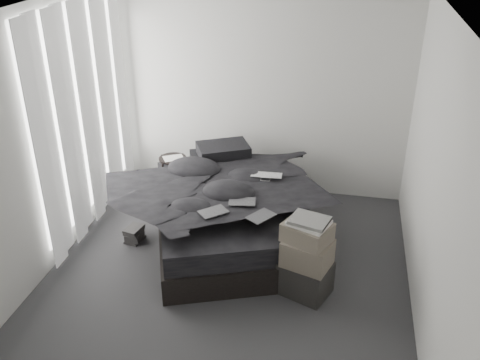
% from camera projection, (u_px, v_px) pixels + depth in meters
% --- Properties ---
extents(floor, '(3.60, 4.20, 0.01)m').
position_uv_depth(floor, '(224.00, 283.00, 5.30)').
color(floor, '#333335').
rests_on(floor, ground).
extents(ceiling, '(3.60, 4.20, 0.01)m').
position_uv_depth(ceiling, '(219.00, 13.00, 4.12)').
color(ceiling, white).
rests_on(ceiling, ground).
extents(wall_back, '(3.60, 0.01, 2.60)m').
position_uv_depth(wall_back, '(261.00, 93.00, 6.54)').
color(wall_back, silver).
rests_on(wall_back, ground).
extents(wall_front, '(3.60, 0.01, 2.60)m').
position_uv_depth(wall_front, '(132.00, 330.00, 2.88)').
color(wall_front, silver).
rests_on(wall_front, ground).
extents(wall_left, '(0.01, 4.20, 2.60)m').
position_uv_depth(wall_left, '(36.00, 149.00, 5.03)').
color(wall_left, silver).
rests_on(wall_left, ground).
extents(wall_right, '(0.01, 4.20, 2.60)m').
position_uv_depth(wall_right, '(435.00, 184.00, 4.39)').
color(wall_right, silver).
rests_on(wall_right, ground).
extents(window_left, '(0.02, 2.00, 2.30)m').
position_uv_depth(window_left, '(81.00, 112.00, 5.79)').
color(window_left, white).
rests_on(window_left, wall_left).
extents(curtain_left, '(0.06, 2.12, 2.48)m').
position_uv_depth(curtain_left, '(86.00, 118.00, 5.81)').
color(curtain_left, white).
rests_on(curtain_left, wall_left).
extents(bed, '(2.25, 2.55, 0.29)m').
position_uv_depth(bed, '(231.00, 226.00, 5.97)').
color(bed, black).
rests_on(bed, floor).
extents(mattress, '(2.18, 2.47, 0.23)m').
position_uv_depth(mattress, '(231.00, 206.00, 5.86)').
color(mattress, black).
rests_on(mattress, bed).
extents(duvet, '(2.11, 2.25, 0.25)m').
position_uv_depth(duvet, '(232.00, 190.00, 5.70)').
color(duvet, black).
rests_on(duvet, mattress).
extents(pillow_lower, '(0.75, 0.63, 0.14)m').
position_uv_depth(pillow_lower, '(217.00, 160.00, 6.49)').
color(pillow_lower, black).
rests_on(pillow_lower, mattress).
extents(pillow_upper, '(0.72, 0.64, 0.13)m').
position_uv_depth(pillow_upper, '(223.00, 150.00, 6.42)').
color(pillow_upper, black).
rests_on(pillow_upper, pillow_lower).
extents(laptop, '(0.35, 0.23, 0.03)m').
position_uv_depth(laptop, '(266.00, 171.00, 5.78)').
color(laptop, silver).
rests_on(laptop, duvet).
extents(comic_a, '(0.32, 0.31, 0.01)m').
position_uv_depth(comic_a, '(213.00, 205.00, 5.15)').
color(comic_a, black).
rests_on(comic_a, duvet).
extents(comic_b, '(0.29, 0.21, 0.01)m').
position_uv_depth(comic_b, '(242.00, 194.00, 5.33)').
color(comic_b, black).
rests_on(comic_b, duvet).
extents(comic_c, '(0.30, 0.32, 0.01)m').
position_uv_depth(comic_c, '(261.00, 208.00, 5.08)').
color(comic_c, black).
rests_on(comic_c, duvet).
extents(side_stand, '(0.43, 0.43, 0.61)m').
position_uv_depth(side_stand, '(174.00, 181.00, 6.60)').
color(side_stand, black).
rests_on(side_stand, floor).
extents(papers, '(0.29, 0.27, 0.01)m').
position_uv_depth(papers, '(173.00, 158.00, 6.45)').
color(papers, white).
rests_on(papers, side_stand).
extents(floor_books, '(0.17, 0.23, 0.16)m').
position_uv_depth(floor_books, '(134.00, 234.00, 5.95)').
color(floor_books, black).
rests_on(floor_books, floor).
extents(box_lower, '(0.56, 0.50, 0.34)m').
position_uv_depth(box_lower, '(305.00, 278.00, 5.11)').
color(box_lower, black).
rests_on(box_lower, floor).
extents(box_mid, '(0.51, 0.45, 0.26)m').
position_uv_depth(box_mid, '(307.00, 253.00, 4.96)').
color(box_mid, '#635B4E').
rests_on(box_mid, box_lower).
extents(box_upper, '(0.51, 0.47, 0.18)m').
position_uv_depth(box_upper, '(307.00, 232.00, 4.88)').
color(box_upper, '#635B4E').
rests_on(box_upper, box_mid).
extents(art_book_white, '(0.43, 0.39, 0.03)m').
position_uv_depth(art_book_white, '(309.00, 223.00, 4.82)').
color(art_book_white, silver).
rests_on(art_book_white, box_upper).
extents(art_book_snake, '(0.40, 0.35, 0.03)m').
position_uv_depth(art_book_snake, '(310.00, 220.00, 4.80)').
color(art_book_snake, silver).
rests_on(art_book_snake, art_book_white).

